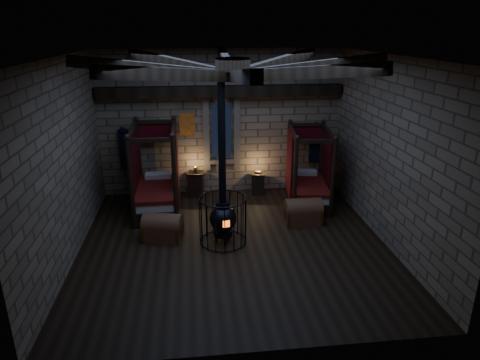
{
  "coord_description": "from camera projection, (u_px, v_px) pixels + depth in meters",
  "views": [
    {
      "loc": [
        -0.87,
        -8.78,
        4.76
      ],
      "look_at": [
        0.22,
        0.6,
        1.37
      ],
      "focal_mm": 32.0,
      "sensor_mm": 36.0,
      "label": 1
    }
  ],
  "objects": [
    {
      "name": "stove",
      "position": [
        223.0,
        217.0,
        9.79
      ],
      "size": [
        1.1,
        1.1,
        4.05
      ],
      "rotation": [
        0.0,
        0.0,
        0.17
      ],
      "color": "black",
      "rests_on": "ground"
    },
    {
      "name": "bed_right",
      "position": [
        308.0,
        185.0,
        12.11
      ],
      "size": [
        1.33,
        2.16,
        2.12
      ],
      "rotation": [
        0.0,
        0.0,
        -0.13
      ],
      "color": "black",
      "rests_on": "ground"
    },
    {
      "name": "bed_left",
      "position": [
        157.0,
        190.0,
        11.63
      ],
      "size": [
        1.19,
        2.22,
        2.3
      ],
      "rotation": [
        0.0,
        0.0,
        0.01
      ],
      "color": "black",
      "rests_on": "ground"
    },
    {
      "name": "room",
      "position": [
        232.0,
        79.0,
        8.73
      ],
      "size": [
        7.02,
        7.02,
        4.29
      ],
      "color": "black",
      "rests_on": "ground"
    },
    {
      "name": "nightstand_left",
      "position": [
        196.0,
        184.0,
        12.62
      ],
      "size": [
        0.53,
        0.51,
        0.91
      ],
      "rotation": [
        0.0,
        0.0,
        -0.16
      ],
      "color": "black",
      "rests_on": "ground"
    },
    {
      "name": "nightstand_right",
      "position": [
        258.0,
        183.0,
        12.81
      ],
      "size": [
        0.47,
        0.45,
        0.71
      ],
      "rotation": [
        0.0,
        0.0,
        -0.17
      ],
      "color": "black",
      "rests_on": "ground"
    },
    {
      "name": "trunk_left",
      "position": [
        163.0,
        228.0,
        10.06
      ],
      "size": [
        1.0,
        0.75,
        0.66
      ],
      "rotation": [
        0.0,
        0.0,
        -0.22
      ],
      "color": "brown",
      "rests_on": "ground"
    },
    {
      "name": "trunk_right",
      "position": [
        303.0,
        212.0,
        10.9
      ],
      "size": [
        0.93,
        0.59,
        0.68
      ],
      "rotation": [
        0.0,
        0.0,
        -0.0
      ],
      "color": "brown",
      "rests_on": "ground"
    }
  ]
}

